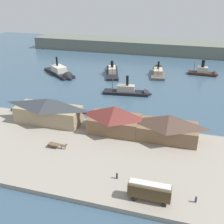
% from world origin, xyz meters
% --- Properties ---
extents(ground_plane, '(320.00, 320.00, 0.00)m').
position_xyz_m(ground_plane, '(0.00, 0.00, 0.00)').
color(ground_plane, '#385166').
extents(quay_promenade, '(110.00, 36.00, 1.20)m').
position_xyz_m(quay_promenade, '(0.00, -22.00, 0.60)').
color(quay_promenade, gray).
rests_on(quay_promenade, ground).
extents(seawall_edge, '(110.00, 0.80, 1.00)m').
position_xyz_m(seawall_edge, '(0.00, -3.60, 0.50)').
color(seawall_edge, slate).
rests_on(seawall_edge, ground).
extents(ferry_shed_west_terminal, '(21.91, 8.71, 8.29)m').
position_xyz_m(ferry_shed_west_terminal, '(-21.44, -9.21, 5.41)').
color(ferry_shed_west_terminal, '#998466').
rests_on(ferry_shed_west_terminal, quay_promenade).
extents(ferry_shed_central_terminal, '(15.71, 9.52, 8.35)m').
position_xyz_m(ferry_shed_central_terminal, '(1.03, -9.26, 5.44)').
color(ferry_shed_central_terminal, brown).
rests_on(ferry_shed_central_terminal, quay_promenade).
extents(ferry_shed_customs_shed, '(17.43, 9.47, 7.35)m').
position_xyz_m(ferry_shed_customs_shed, '(17.32, -9.24, 4.93)').
color(ferry_shed_customs_shed, brown).
rests_on(ferry_shed_customs_shed, quay_promenade).
extents(street_tram, '(8.98, 2.53, 4.37)m').
position_xyz_m(street_tram, '(16.05, -35.89, 3.74)').
color(street_tram, '#4C381E').
rests_on(street_tram, quay_promenade).
extents(horse_cart, '(5.86, 1.61, 1.87)m').
position_xyz_m(horse_cart, '(-11.74, -22.94, 2.12)').
color(horse_cart, brown).
rests_on(horse_cart, quay_promenade).
extents(pedestrian_near_west_shed, '(0.43, 0.43, 1.72)m').
position_xyz_m(pedestrian_near_west_shed, '(25.58, -33.88, 1.98)').
color(pedestrian_near_west_shed, '#33384C').
rests_on(pedestrian_near_west_shed, quay_promenade).
extents(pedestrian_walking_west, '(0.43, 0.43, 1.75)m').
position_xyz_m(pedestrian_walking_west, '(7.76, -31.04, 2.00)').
color(pedestrian_walking_west, '#232328').
rests_on(pedestrian_walking_west, quay_promenade).
extents(mooring_post_center_west, '(0.44, 0.44, 0.90)m').
position_xyz_m(mooring_post_center_west, '(-38.74, -5.46, 1.65)').
color(mooring_post_center_west, black).
rests_on(mooring_post_center_west, quay_promenade).
extents(mooring_post_center_east, '(0.44, 0.44, 0.90)m').
position_xyz_m(mooring_post_center_east, '(-34.92, -5.53, 1.65)').
color(mooring_post_center_east, black).
rests_on(mooring_post_center_east, quay_promenade).
extents(ferry_near_quay, '(9.03, 20.71, 9.65)m').
position_xyz_m(ferry_near_quay, '(6.34, 58.96, 1.07)').
color(ferry_near_quay, '#514C47').
rests_on(ferry_near_quay, ground).
extents(ferry_moored_west, '(15.76, 5.61, 9.46)m').
position_xyz_m(ferry_moored_west, '(30.78, 63.33, 1.40)').
color(ferry_moored_west, black).
rests_on(ferry_moored_west, ground).
extents(ferry_departing_north, '(21.47, 7.42, 9.89)m').
position_xyz_m(ferry_departing_north, '(-0.65, 25.75, 1.22)').
color(ferry_departing_north, black).
rests_on(ferry_departing_north, ground).
extents(ferry_approaching_west, '(23.86, 20.52, 11.28)m').
position_xyz_m(ferry_approaching_west, '(-41.13, 41.48, 1.34)').
color(ferry_approaching_west, black).
rests_on(ferry_approaching_west, ground).
extents(ferry_moored_east, '(12.64, 25.08, 9.59)m').
position_xyz_m(ferry_moored_east, '(-17.77, 54.31, 1.18)').
color(ferry_moored_east, black).
rests_on(ferry_moored_east, ground).
extents(far_headland, '(180.00, 24.00, 8.00)m').
position_xyz_m(far_headland, '(0.00, 110.00, 4.00)').
color(far_headland, '#60665B').
rests_on(far_headland, ground).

